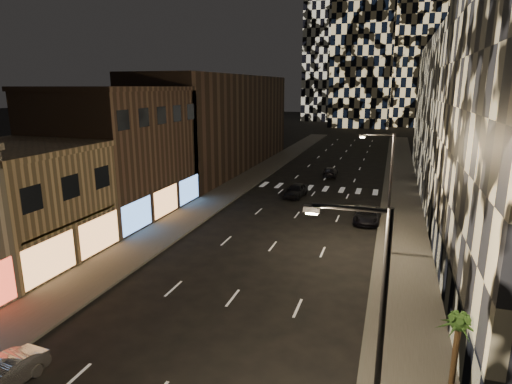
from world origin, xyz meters
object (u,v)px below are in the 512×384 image
Objects in this scene: car_dark_midlane at (296,190)px; car_dark_oncoming at (330,172)px; palm_tree at (458,329)px; streetlight_near at (373,329)px; car_dark_rightlane at (367,215)px; streetlight_far at (387,186)px; car_silver_parked at (2,377)px.

car_dark_oncoming is (2.18, 12.63, -0.12)m from car_dark_midlane.
car_dark_oncoming is 44.33m from palm_tree.
streetlight_near is at bearing -123.80° from palm_tree.
car_dark_midlane is 0.92× the size of car_dark_rightlane.
car_dark_oncoming is 20.76m from car_dark_rightlane.
car_dark_midlane is 33.07m from palm_tree.
streetlight_near is at bearing 97.39° from car_dark_oncoming.
streetlight_near is 20.00m from streetlight_far.
palm_tree reaches higher than car_dark_rightlane.
car_dark_midlane is (-10.04, 34.93, -4.57)m from streetlight_near.
streetlight_far is at bearing 90.00° from streetlight_near.
car_dark_rightlane is at bearing 93.26° from streetlight_near.
car_silver_parked is 18.74m from palm_tree.
car_dark_midlane is (4.65, 35.41, 0.14)m from car_silver_parked.
car_dark_oncoming is (-7.85, 27.57, -4.69)m from streetlight_far.
streetlight_far is 9.20m from car_dark_rightlane.
streetlight_near is 2.32× the size of car_silver_parked.
streetlight_far is 29.04m from car_dark_oncoming.
car_dark_midlane is 1.24× the size of palm_tree.
car_dark_midlane is at bearing 78.22° from car_dark_oncoming.
palm_tree is at bearing -78.39° from streetlight_far.
streetlight_near is 1.82× the size of car_dark_rightlane.
streetlight_far reaches higher than car_dark_oncoming.
car_dark_oncoming is (6.83, 48.04, 0.02)m from car_silver_parked.
car_silver_parked is 35.72m from car_dark_midlane.
car_dark_rightlane is (6.27, -19.79, 0.03)m from car_dark_oncoming.
car_dark_midlane is at bearing 86.92° from car_silver_parked.
palm_tree is at bearing 102.41° from car_dark_oncoming.
car_dark_rightlane reaches higher than car_silver_parked.
streetlight_near is 1.96× the size of car_dark_midlane.
streetlight_far is (0.00, 20.00, 0.00)m from streetlight_near.
palm_tree reaches higher than car_silver_parked.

